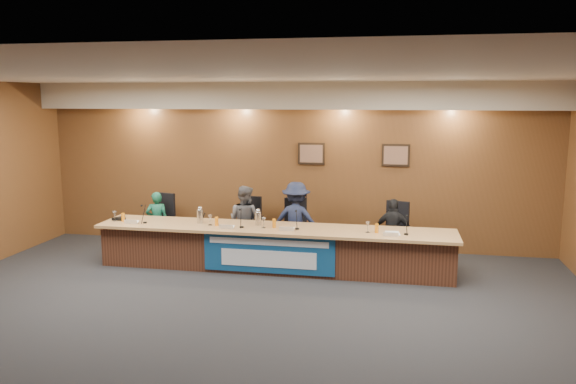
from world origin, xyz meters
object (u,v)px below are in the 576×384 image
panelist_b (245,221)px  panelist_d (393,231)px  speakerphone (121,219)px  office_chair_a (159,225)px  carafe_left (200,216)px  carafe_mid (258,219)px  office_chair_b (246,229)px  panelist_a (157,221)px  dais_body (274,249)px  office_chair_c (297,231)px  panelist_c (296,220)px  banner (268,254)px  office_chair_d (393,236)px

panelist_b → panelist_d: bearing=-161.0°
speakerphone → office_chair_a: bearing=67.8°
carafe_left → carafe_mid: size_ratio=1.05×
office_chair_b → carafe_mid: (0.43, -0.78, 0.38)m
panelist_a → panelist_b: panelist_b is taller
dais_body → office_chair_a: 2.60m
office_chair_c → speakerphone: 3.19m
panelist_c → speakerphone: panelist_c is taller
office_chair_c → banner: bearing=-119.5°
office_chair_a → office_chair_c: 2.71m
banner → office_chair_a: banner is taller
speakerphone → banner: bearing=-8.0°
banner → panelist_b: size_ratio=1.67×
panelist_b → office_chair_c: (0.97, 0.10, -0.18)m
panelist_c → carafe_mid: size_ratio=6.21×
office_chair_b → carafe_left: (-0.60, -0.82, 0.39)m
office_chair_c → carafe_mid: (-0.54, -0.78, 0.38)m
banner → carafe_mid: (-0.28, 0.47, 0.48)m
panelist_c → office_chair_c: 0.25m
panelist_b → speakerphone: size_ratio=4.13×
dais_body → panelist_c: (0.26, 0.73, 0.36)m
banner → panelist_a: size_ratio=1.92×
dais_body → speakerphone: (-2.81, -0.02, 0.43)m
carafe_mid → speakerphone: carafe_mid is taller
office_chair_c → panelist_d: bearing=-21.2°
carafe_left → office_chair_c: bearing=27.6°
panelist_a → panelist_b: (1.74, 0.00, 0.09)m
banner → office_chair_c: banner is taller
panelist_a → office_chair_c: (2.71, 0.10, -0.09)m
panelist_b → carafe_left: 0.96m
office_chair_b → office_chair_c: 0.97m
dais_body → panelist_a: panelist_a is taller
dais_body → office_chair_c: (0.26, 0.83, 0.13)m
banner → speakerphone: size_ratio=6.88×
dais_body → office_chair_c: bearing=72.9°
office_chair_c → panelist_a: bearing=164.2°
dais_body → panelist_a: size_ratio=5.22×
panelist_c → office_chair_a: size_ratio=2.95×
speakerphone → carafe_mid: bearing=1.7°
office_chair_d → office_chair_a: bearing=-162.9°
office_chair_a → office_chair_b: same height
office_chair_a → panelist_d: bearing=11.7°
speakerphone → office_chair_b: bearing=22.3°
panelist_a → speakerphone: 0.86m
panelist_b → office_chair_d: (2.72, 0.10, -0.18)m
carafe_mid → carafe_left: bearing=-177.5°
panelist_c → office_chair_a: panelist_c is taller
panelist_b → office_chair_c: 1.00m
panelist_a → panelist_d: panelist_d is taller
office_chair_c → office_chair_d: size_ratio=1.00×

